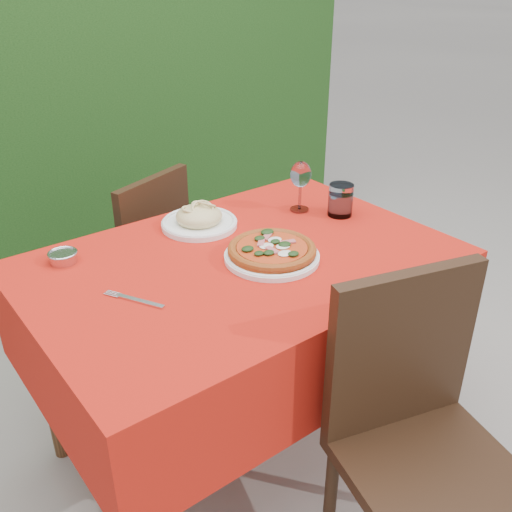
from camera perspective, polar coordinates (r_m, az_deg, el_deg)
ground at (r=2.17m, az=-1.29°, el=-17.89°), size 60.00×60.00×0.00m
hedge at (r=2.98m, az=-20.04°, el=13.89°), size 3.20×0.55×1.78m
dining_table at (r=1.79m, az=-1.49°, el=-4.44°), size 1.26×0.86×0.75m
chair_near at (r=1.53m, az=15.83°, el=-16.02°), size 0.51×0.51×0.91m
chair_far at (r=2.35m, az=-11.41°, el=-0.03°), size 0.48×0.48×0.83m
pizza_plate at (r=1.70m, az=1.60°, el=0.42°), size 0.33×0.33×0.05m
pasta_plate at (r=1.92m, az=-5.70°, el=3.68°), size 0.25×0.25×0.07m
water_glass at (r=2.01m, az=8.44°, el=5.42°), size 0.09×0.09×0.11m
wine_glass at (r=2.00m, az=4.49°, el=7.93°), size 0.07×0.07×0.18m
fork at (r=1.53m, az=-11.50°, el=-4.43°), size 0.11×0.18×0.01m
steel_ramekin at (r=1.78m, az=-18.72°, el=-0.15°), size 0.08×0.08×0.03m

